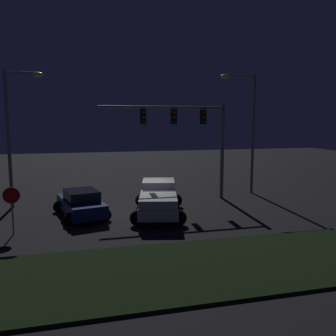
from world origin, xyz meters
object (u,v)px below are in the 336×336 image
Objects in this scene: street_lamp_left at (15,123)px; pickup_truck at (158,197)px; stop_sign at (12,202)px; traffic_signal_gantry at (188,126)px; car_sedan at (81,203)px; street_lamp_right at (247,119)px.

pickup_truck is at bearing -25.36° from street_lamp_left.
stop_sign is at bearing 116.12° from pickup_truck.
traffic_signal_gantry is at bearing -3.06° from street_lamp_left.
pickup_truck reaches higher than car_sedan.
traffic_signal_gantry is 10.57m from street_lamp_left.
car_sedan is 2.11× the size of stop_sign.
stop_sign is at bearing -84.11° from street_lamp_left.
stop_sign is (-9.98, -4.90, -3.34)m from traffic_signal_gantry.
street_lamp_right is (7.41, 4.27, 4.35)m from pickup_truck.
traffic_signal_gantry is 11.61m from stop_sign.
street_lamp_left is (-3.64, 3.07, 4.40)m from car_sedan.
car_sedan is at bearing 37.82° from stop_sign.
car_sedan is 6.48m from street_lamp_left.
traffic_signal_gantry is 0.98× the size of street_lamp_right.
pickup_truck is 9.64m from street_lamp_left.
pickup_truck is at bearing 13.34° from stop_sign.
stop_sign is (-7.30, -1.73, 0.56)m from pickup_truck.
car_sedan is at bearing 93.93° from pickup_truck.
street_lamp_right is at bearing 13.12° from traffic_signal_gantry.
street_lamp_left reaches higher than pickup_truck.
street_lamp_right reaches higher than traffic_signal_gantry.
car_sedan is at bearing -162.76° from street_lamp_right.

